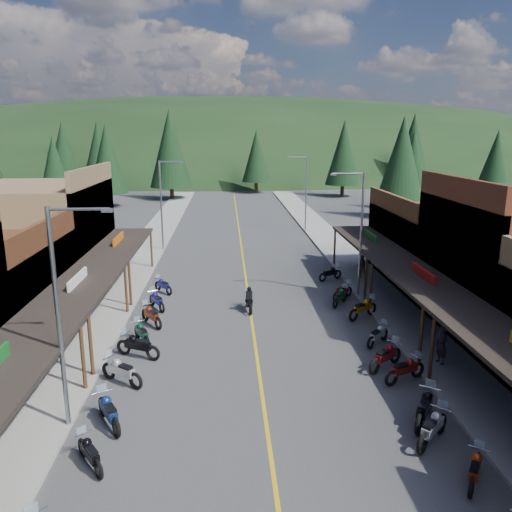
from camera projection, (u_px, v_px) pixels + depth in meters
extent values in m
plane|color=#38383A|center=(256.00, 352.00, 24.15)|extent=(220.00, 220.00, 0.00)
cube|color=gold|center=(242.00, 254.00, 43.54)|extent=(0.15, 90.00, 0.01)
cube|color=gray|center=(142.00, 255.00, 43.02)|extent=(3.40, 94.00, 0.15)
cube|color=gray|center=(341.00, 252.00, 44.02)|extent=(3.40, 94.00, 0.15)
cylinder|color=#472D19|center=(83.00, 357.00, 20.08)|extent=(0.16, 0.16, 3.00)
cube|color=#3F2111|center=(48.00, 284.00, 24.47)|extent=(0.30, 9.00, 6.20)
cube|color=black|center=(78.00, 285.00, 24.58)|extent=(3.20, 9.00, 0.18)
cylinder|color=#472D19|center=(91.00, 345.00, 21.25)|extent=(0.16, 0.16, 3.00)
cylinder|color=#472D19|center=(126.00, 290.00, 28.81)|extent=(0.16, 0.16, 3.00)
cube|color=silver|center=(78.00, 281.00, 24.53)|extent=(0.12, 3.00, 0.70)
cube|color=brown|center=(38.00, 237.00, 33.46)|extent=(8.00, 10.20, 7.00)
cube|color=brown|center=(96.00, 228.00, 33.54)|extent=(0.30, 10.20, 8.20)
cube|color=black|center=(119.00, 243.00, 33.89)|extent=(3.20, 10.20, 0.18)
cylinder|color=#472D19|center=(130.00, 284.00, 29.97)|extent=(0.16, 0.16, 3.00)
cylinder|color=#472D19|center=(151.00, 250.00, 38.69)|extent=(0.16, 0.16, 3.00)
cube|color=#CC590C|center=(118.00, 241.00, 33.84)|extent=(0.12, 3.00, 0.70)
cylinder|color=#472D19|center=(432.00, 349.00, 20.92)|extent=(0.16, 0.16, 3.00)
cube|color=#562B19|center=(453.00, 258.00, 25.41)|extent=(0.30, 9.00, 8.20)
cube|color=black|center=(423.00, 279.00, 25.59)|extent=(3.20, 9.00, 0.18)
cylinder|color=#472D19|center=(421.00, 337.00, 22.08)|extent=(0.16, 0.16, 3.00)
cylinder|color=#472D19|center=(371.00, 285.00, 29.64)|extent=(0.16, 0.16, 3.00)
cube|color=#B2140F|center=(423.00, 275.00, 25.54)|extent=(0.12, 3.00, 0.70)
cube|color=#4C2D16|center=(444.00, 246.00, 35.32)|extent=(8.00, 10.20, 5.00)
cube|color=#4C2D16|center=(391.00, 239.00, 34.95)|extent=(0.30, 10.20, 6.20)
cube|color=black|center=(370.00, 240.00, 34.89)|extent=(3.20, 10.20, 0.18)
cylinder|color=#472D19|center=(366.00, 279.00, 30.80)|extent=(0.16, 0.16, 3.00)
cylinder|color=#472D19|center=(335.00, 247.00, 39.53)|extent=(0.16, 0.16, 3.00)
cube|color=#14591E|center=(370.00, 238.00, 34.84)|extent=(0.12, 3.00, 0.70)
cylinder|color=gray|center=(59.00, 323.00, 16.97)|extent=(0.16, 0.16, 8.00)
cylinder|color=gray|center=(79.00, 209.00, 16.10)|extent=(2.00, 0.10, 0.10)
cube|color=gray|center=(107.00, 210.00, 16.16)|extent=(0.35, 0.18, 0.12)
cylinder|color=gray|center=(161.00, 206.00, 44.11)|extent=(0.16, 0.16, 8.00)
cylinder|color=gray|center=(171.00, 162.00, 43.23)|extent=(2.00, 0.10, 0.10)
cube|color=gray|center=(181.00, 162.00, 43.30)|extent=(0.35, 0.18, 0.12)
cylinder|color=gray|center=(361.00, 236.00, 31.36)|extent=(0.16, 0.16, 8.00)
cylinder|color=gray|center=(348.00, 174.00, 30.37)|extent=(2.00, 0.10, 0.10)
cube|color=gray|center=(333.00, 174.00, 30.33)|extent=(0.35, 0.18, 0.12)
cylinder|color=gray|center=(306.00, 194.00, 52.69)|extent=(0.16, 0.16, 8.00)
cylinder|color=gray|center=(297.00, 157.00, 51.69)|extent=(2.00, 0.10, 0.10)
cube|color=gray|center=(289.00, 157.00, 51.65)|extent=(0.35, 0.18, 0.12)
ellipsoid|color=black|center=(230.00, 167.00, 155.00)|extent=(310.00, 140.00, 60.00)
cylinder|color=black|center=(101.00, 186.00, 90.37)|extent=(0.60, 0.60, 2.00)
cone|color=black|center=(98.00, 151.00, 88.88)|extent=(5.88, 5.88, 10.50)
cylinder|color=black|center=(172.00, 193.00, 79.55)|extent=(0.60, 0.60, 2.00)
cone|color=black|center=(170.00, 148.00, 77.88)|extent=(6.72, 6.72, 12.00)
cylinder|color=black|center=(256.00, 187.00, 88.12)|extent=(0.60, 0.60, 2.00)
cone|color=black|center=(256.00, 156.00, 86.80)|extent=(5.04, 5.04, 9.00)
cylinder|color=black|center=(342.00, 191.00, 83.11)|extent=(0.60, 0.60, 2.00)
cone|color=black|center=(344.00, 152.00, 81.62)|extent=(5.88, 5.88, 10.50)
cylinder|color=black|center=(410.00, 183.00, 95.67)|extent=(0.60, 0.60, 2.00)
cone|color=black|center=(413.00, 146.00, 93.99)|extent=(6.72, 6.72, 12.00)
cylinder|color=black|center=(493.00, 187.00, 88.61)|extent=(0.60, 0.60, 2.00)
cone|color=black|center=(496.00, 156.00, 87.29)|extent=(5.04, 5.04, 9.00)
cylinder|color=black|center=(66.00, 183.00, 95.72)|extent=(0.60, 0.60, 2.00)
cone|color=black|center=(63.00, 150.00, 94.23)|extent=(5.88, 5.88, 10.50)
cylinder|color=black|center=(59.00, 211.00, 61.41)|extent=(0.60, 0.60, 2.00)
cone|color=black|center=(55.00, 170.00, 60.22)|extent=(4.48, 4.48, 8.00)
cylinder|color=black|center=(410.00, 202.00, 68.92)|extent=(0.60, 0.60, 2.00)
cone|color=black|center=(413.00, 163.00, 67.63)|extent=(4.93, 4.93, 8.80)
cylinder|color=black|center=(110.00, 200.00, 71.34)|extent=(0.60, 0.60, 2.00)
cone|color=black|center=(107.00, 159.00, 69.95)|extent=(5.38, 5.38, 9.60)
cylinder|color=black|center=(398.00, 210.00, 61.90)|extent=(0.60, 0.60, 2.00)
cone|color=black|center=(402.00, 159.00, 60.42)|extent=(5.82, 5.82, 10.40)
imported|color=#251B29|center=(442.00, 345.00, 22.39)|extent=(0.56, 0.74, 1.81)
imported|color=brown|center=(361.00, 266.00, 35.99)|extent=(0.83, 0.52, 1.64)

